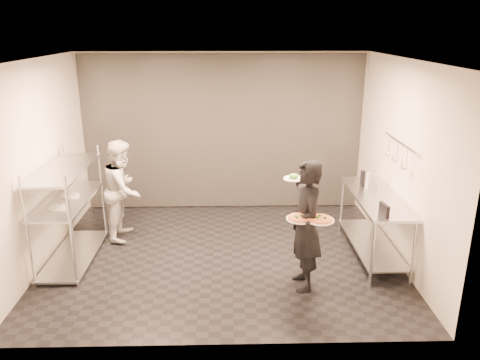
{
  "coord_description": "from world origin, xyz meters",
  "views": [
    {
      "loc": [
        0.1,
        -6.16,
        3.21
      ],
      "look_at": [
        0.26,
        0.22,
        1.1
      ],
      "focal_mm": 35.0,
      "sensor_mm": 36.0,
      "label": 1
    }
  ],
  "objects_px": {
    "pizza_plate_near": "(300,218)",
    "bottle_green": "(368,180)",
    "waiter": "(305,226)",
    "pos_monitor": "(384,210)",
    "bottle_dark": "(362,179)",
    "pizza_plate_far": "(320,219)",
    "salad_plate": "(294,177)",
    "bottle_clear": "(377,180)",
    "chef": "(123,190)",
    "pass_rack": "(69,209)",
    "prep_counter": "(374,215)"
  },
  "relations": [
    {
      "from": "salad_plate",
      "to": "pass_rack",
      "type": "bearing_deg",
      "value": 170.89
    },
    {
      "from": "pos_monitor",
      "to": "bottle_clear",
      "type": "xyz_separation_m",
      "value": [
        0.26,
        1.18,
        0.01
      ]
    },
    {
      "from": "pass_rack",
      "to": "bottle_clear",
      "type": "relative_size",
      "value": 8.78
    },
    {
      "from": "prep_counter",
      "to": "salad_plate",
      "type": "bearing_deg",
      "value": -158.36
    },
    {
      "from": "salad_plate",
      "to": "bottle_green",
      "type": "xyz_separation_m",
      "value": [
        1.23,
        0.86,
        -0.33
      ]
    },
    {
      "from": "waiter",
      "to": "bottle_clear",
      "type": "distance_m",
      "value": 1.83
    },
    {
      "from": "chef",
      "to": "bottle_clear",
      "type": "xyz_separation_m",
      "value": [
        3.87,
        -0.29,
        0.23
      ]
    },
    {
      "from": "salad_plate",
      "to": "bottle_clear",
      "type": "bearing_deg",
      "value": 34.35
    },
    {
      "from": "salad_plate",
      "to": "pos_monitor",
      "type": "distance_m",
      "value": 1.21
    },
    {
      "from": "prep_counter",
      "to": "pizza_plate_far",
      "type": "relative_size",
      "value": 5.27
    },
    {
      "from": "pizza_plate_near",
      "to": "bottle_green",
      "type": "distance_m",
      "value": 1.83
    },
    {
      "from": "bottle_dark",
      "to": "pizza_plate_far",
      "type": "bearing_deg",
      "value": -121.29
    },
    {
      "from": "pizza_plate_near",
      "to": "bottle_dark",
      "type": "height_order",
      "value": "bottle_dark"
    },
    {
      "from": "chef",
      "to": "bottle_green",
      "type": "relative_size",
      "value": 6.74
    },
    {
      "from": "pizza_plate_far",
      "to": "bottle_dark",
      "type": "relative_size",
      "value": 1.43
    },
    {
      "from": "prep_counter",
      "to": "pizza_plate_near",
      "type": "relative_size",
      "value": 5.39
    },
    {
      "from": "chef",
      "to": "bottle_green",
      "type": "distance_m",
      "value": 3.74
    },
    {
      "from": "prep_counter",
      "to": "bottle_dark",
      "type": "distance_m",
      "value": 0.6
    },
    {
      "from": "prep_counter",
      "to": "salad_plate",
      "type": "xyz_separation_m",
      "value": [
        -1.25,
        -0.5,
        0.75
      ]
    },
    {
      "from": "bottle_green",
      "to": "pizza_plate_near",
      "type": "bearing_deg",
      "value": -131.41
    },
    {
      "from": "salad_plate",
      "to": "bottle_dark",
      "type": "xyz_separation_m",
      "value": [
        1.17,
        0.92,
        -0.33
      ]
    },
    {
      "from": "waiter",
      "to": "bottle_dark",
      "type": "bearing_deg",
      "value": 134.22
    },
    {
      "from": "bottle_clear",
      "to": "pos_monitor",
      "type": "bearing_deg",
      "value": -102.59
    },
    {
      "from": "prep_counter",
      "to": "waiter",
      "type": "xyz_separation_m",
      "value": [
        -1.13,
        -0.84,
        0.22
      ]
    },
    {
      "from": "prep_counter",
      "to": "pizza_plate_far",
      "type": "distance_m",
      "value": 1.55
    },
    {
      "from": "chef",
      "to": "pass_rack",
      "type": "bearing_deg",
      "value": 144.44
    },
    {
      "from": "salad_plate",
      "to": "bottle_dark",
      "type": "distance_m",
      "value": 1.53
    },
    {
      "from": "chef",
      "to": "pos_monitor",
      "type": "height_order",
      "value": "chef"
    },
    {
      "from": "pizza_plate_near",
      "to": "waiter",
      "type": "bearing_deg",
      "value": 60.32
    },
    {
      "from": "pizza_plate_near",
      "to": "bottle_green",
      "type": "bearing_deg",
      "value": 48.59
    },
    {
      "from": "pass_rack",
      "to": "pizza_plate_near",
      "type": "distance_m",
      "value": 3.27
    },
    {
      "from": "pizza_plate_far",
      "to": "waiter",
      "type": "bearing_deg",
      "value": 114.59
    },
    {
      "from": "prep_counter",
      "to": "bottle_clear",
      "type": "xyz_separation_m",
      "value": [
        0.14,
        0.46,
        0.39
      ]
    },
    {
      "from": "waiter",
      "to": "pos_monitor",
      "type": "bearing_deg",
      "value": 90.61
    },
    {
      "from": "chef",
      "to": "pizza_plate_far",
      "type": "relative_size",
      "value": 4.6
    },
    {
      "from": "prep_counter",
      "to": "pizza_plate_near",
      "type": "height_order",
      "value": "pizza_plate_near"
    },
    {
      "from": "prep_counter",
      "to": "bottle_green",
      "type": "relative_size",
      "value": 7.72
    },
    {
      "from": "chef",
      "to": "salad_plate",
      "type": "relative_size",
      "value": 5.95
    },
    {
      "from": "pass_rack",
      "to": "chef",
      "type": "bearing_deg",
      "value": 51.16
    },
    {
      "from": "pizza_plate_near",
      "to": "salad_plate",
      "type": "bearing_deg",
      "value": 92.18
    },
    {
      "from": "chef",
      "to": "bottle_clear",
      "type": "relative_size",
      "value": 8.62
    },
    {
      "from": "chef",
      "to": "pizza_plate_far",
      "type": "distance_m",
      "value": 3.29
    },
    {
      "from": "waiter",
      "to": "pos_monitor",
      "type": "height_order",
      "value": "waiter"
    },
    {
      "from": "bottle_green",
      "to": "prep_counter",
      "type": "bearing_deg",
      "value": -86.99
    },
    {
      "from": "pizza_plate_far",
      "to": "prep_counter",
      "type": "bearing_deg",
      "value": 47.41
    },
    {
      "from": "waiter",
      "to": "bottle_green",
      "type": "height_order",
      "value": "waiter"
    },
    {
      "from": "prep_counter",
      "to": "pizza_plate_far",
      "type": "height_order",
      "value": "pizza_plate_far"
    },
    {
      "from": "pos_monitor",
      "to": "bottle_dark",
      "type": "xyz_separation_m",
      "value": [
        0.04,
        1.15,
        0.04
      ]
    },
    {
      "from": "pizza_plate_near",
      "to": "pizza_plate_far",
      "type": "bearing_deg",
      "value": -21.17
    },
    {
      "from": "bottle_green",
      "to": "bottle_clear",
      "type": "relative_size",
      "value": 1.28
    }
  ]
}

